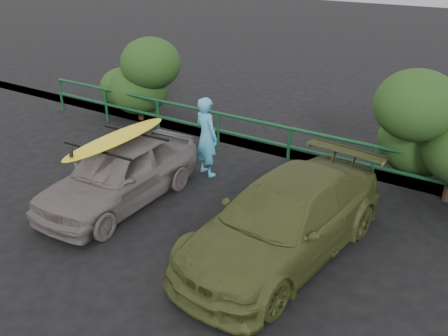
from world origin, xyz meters
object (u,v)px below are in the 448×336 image
(sedan, at_px, (120,173))
(man, at_px, (206,137))
(surfboard, at_px, (117,138))
(guardrail, at_px, (252,139))
(olive_vehicle, at_px, (284,220))

(sedan, bearing_deg, man, 70.00)
(sedan, xyz_separation_m, surfboard, (0.00, 0.00, 0.76))
(guardrail, xyz_separation_m, sedan, (-1.07, -3.41, 0.14))
(olive_vehicle, height_order, surfboard, surfboard)
(man, height_order, surfboard, man)
(guardrail, height_order, sedan, sedan)
(olive_vehicle, bearing_deg, guardrail, 134.04)
(olive_vehicle, xyz_separation_m, man, (-2.97, 1.92, 0.25))
(olive_vehicle, distance_m, man, 3.54)
(sedan, bearing_deg, guardrail, 69.90)
(sedan, distance_m, surfboard, 0.76)
(guardrail, distance_m, olive_vehicle, 4.12)
(surfboard, bearing_deg, guardrail, 69.90)
(guardrail, distance_m, surfboard, 3.68)
(sedan, height_order, man, man)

